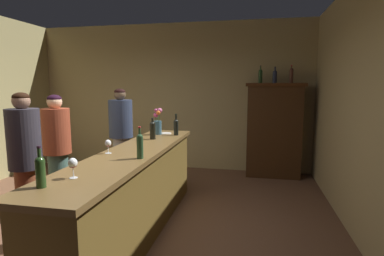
% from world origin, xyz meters
% --- Properties ---
extents(floor, '(7.62, 7.62, 0.00)m').
position_xyz_m(floor, '(0.00, 0.00, 0.00)').
color(floor, brown).
rests_on(floor, ground).
extents(wall_back, '(5.71, 0.12, 2.93)m').
position_xyz_m(wall_back, '(0.00, 2.99, 1.47)').
color(wall_back, tan).
rests_on(wall_back, ground).
extents(wall_right, '(0.12, 5.98, 2.93)m').
position_xyz_m(wall_right, '(2.86, 0.00, 1.47)').
color(wall_right, tan).
rests_on(wall_right, ground).
extents(bar_counter, '(0.62, 3.19, 0.98)m').
position_xyz_m(bar_counter, '(0.38, -0.04, 0.50)').
color(bar_counter, brown).
rests_on(bar_counter, ground).
extents(display_cabinet, '(1.05, 0.47, 1.74)m').
position_xyz_m(display_cabinet, '(2.05, 2.67, 0.91)').
color(display_cabinet, '#3A2110').
rests_on(display_cabinet, ground).
extents(wine_bottle_rose, '(0.07, 0.07, 0.30)m').
position_xyz_m(wine_bottle_rose, '(0.23, -1.33, 1.11)').
color(wine_bottle_rose, '#203817').
rests_on(wine_bottle_rose, bar_counter).
extents(wine_bottle_riesling, '(0.08, 0.08, 0.29)m').
position_xyz_m(wine_bottle_riesling, '(0.36, 0.72, 1.11)').
color(wine_bottle_riesling, black).
rests_on(wine_bottle_riesling, bar_counter).
extents(wine_bottle_pinot, '(0.07, 0.07, 0.31)m').
position_xyz_m(wine_bottle_pinot, '(0.58, 1.10, 1.11)').
color(wine_bottle_pinot, black).
rests_on(wine_bottle_pinot, bar_counter).
extents(wine_bottle_syrah, '(0.07, 0.07, 0.32)m').
position_xyz_m(wine_bottle_syrah, '(0.59, -0.36, 1.12)').
color(wine_bottle_syrah, '#284629').
rests_on(wine_bottle_syrah, bar_counter).
extents(wine_glass_front, '(0.07, 0.07, 0.16)m').
position_xyz_m(wine_glass_front, '(0.32, -1.08, 1.09)').
color(wine_glass_front, white).
rests_on(wine_glass_front, bar_counter).
extents(wine_glass_mid, '(0.07, 0.07, 0.15)m').
position_xyz_m(wine_glass_mid, '(0.18, -0.21, 1.08)').
color(wine_glass_mid, white).
rests_on(wine_glass_mid, bar_counter).
extents(flower_arrangement, '(0.13, 0.14, 0.39)m').
position_xyz_m(flower_arrangement, '(0.30, 1.12, 1.16)').
color(flower_arrangement, '#35596C').
rests_on(flower_arrangement, bar_counter).
extents(cheese_plate, '(0.17, 0.17, 0.01)m').
position_xyz_m(cheese_plate, '(0.39, 1.20, 0.99)').
color(cheese_plate, white).
rests_on(cheese_plate, bar_counter).
extents(display_bottle_left, '(0.07, 0.07, 0.32)m').
position_xyz_m(display_bottle_left, '(1.78, 2.67, 1.88)').
color(display_bottle_left, '#1D3719').
rests_on(display_bottle_left, display_cabinet).
extents(display_bottle_midleft, '(0.08, 0.08, 0.29)m').
position_xyz_m(display_bottle_midleft, '(2.03, 2.67, 1.87)').
color(display_bottle_midleft, '#20243A').
rests_on(display_bottle_midleft, display_cabinet).
extents(display_bottle_center, '(0.07, 0.07, 0.32)m').
position_xyz_m(display_bottle_center, '(2.32, 2.67, 1.89)').
color(display_bottle_center, '#4C271D').
rests_on(display_bottle_center, display_cabinet).
extents(patron_in_navy, '(0.35, 0.35, 1.58)m').
position_xyz_m(patron_in_navy, '(-0.85, 0.38, 0.87)').
color(patron_in_navy, '#3E5E55').
rests_on(patron_in_navy, ground).
extents(patron_tall, '(0.32, 0.32, 1.63)m').
position_xyz_m(patron_tall, '(-0.61, -0.48, 0.90)').
color(patron_tall, brown).
rests_on(patron_tall, ground).
extents(patron_by_cabinet, '(0.39, 0.39, 1.65)m').
position_xyz_m(patron_by_cabinet, '(-0.48, 1.54, 0.90)').
color(patron_by_cabinet, gray).
rests_on(patron_by_cabinet, ground).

